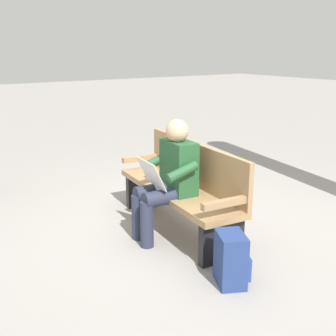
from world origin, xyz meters
The scene contains 4 objects.
ground_plane centered at (0.00, 0.00, 0.00)m, with size 40.00×40.00×0.00m, color gray.
bench_near centered at (-0.01, -0.07, 0.46)m, with size 1.84×0.67×0.90m.
person_seated centered at (-0.10, 0.17, 0.63)m, with size 0.60×0.60×1.18m.
backpack centered at (-1.12, 0.26, 0.21)m, with size 0.35×0.33×0.43m.
Camera 1 is at (-3.35, 2.40, 1.83)m, focal length 45.59 mm.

